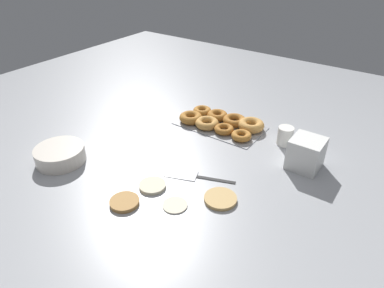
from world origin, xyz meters
The scene contains 10 objects.
ground_plane centered at (0.00, 0.00, 0.00)m, with size 3.00×3.00×0.00m, color #9EA0A5.
pancake_0 centered at (0.01, 0.13, 0.01)m, with size 0.09×0.09×0.01m, color beige.
pancake_1 centered at (-0.11, 0.16, 0.00)m, with size 0.08×0.08×0.01m, color beige.
pancake_2 centered at (0.03, 0.25, 0.01)m, with size 0.10×0.10×0.01m, color #B27F42.
pancake_3 centered at (-0.22, 0.05, 0.01)m, with size 0.11×0.11×0.01m, color tan.
donut_tray centered at (0.04, -0.39, 0.02)m, with size 0.39×0.22×0.04m.
batter_bowl centered at (0.40, 0.21, 0.03)m, with size 0.19×0.19×0.06m.
container_stack centered at (-0.37, -0.29, 0.06)m, with size 0.11×0.12×0.12m.
paper_cup centered at (-0.25, -0.40, 0.04)m, with size 0.06×0.06×0.08m.
spatula centered at (-0.05, 0.00, 0.00)m, with size 0.26×0.12×0.01m.
Camera 1 is at (-0.64, 0.81, 0.75)m, focal length 32.00 mm.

